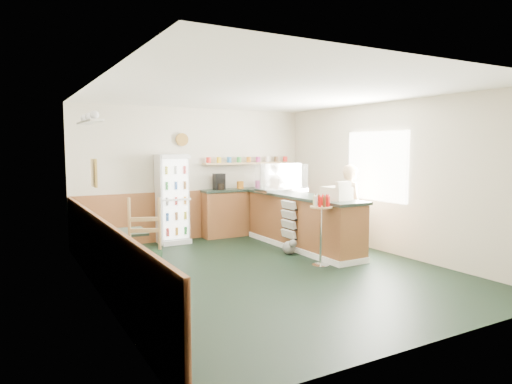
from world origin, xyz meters
TOP-DOWN VIEW (x-y plane):
  - ground at (0.00, 0.00)m, footprint 6.00×6.00m
  - room_envelope at (-0.23, 0.73)m, footprint 5.04×6.02m
  - service_counter at (1.35, 1.07)m, footprint 0.68×3.01m
  - back_counter at (1.19, 2.80)m, footprint 2.24×0.42m
  - drinks_fridge at (-0.59, 2.74)m, footprint 0.58×0.52m
  - display_case at (1.35, 1.79)m, footprint 0.97×0.51m
  - cash_register at (1.35, 0.08)m, footprint 0.47×0.48m
  - shopkeeper at (2.05, 0.51)m, footprint 0.49×0.60m
  - condiment_stand at (0.86, -0.15)m, footprint 0.36×0.36m
  - newspaper_rack at (0.99, 0.98)m, footprint 0.09×0.44m
  - cafe_table at (-2.05, 0.68)m, footprint 0.68×0.68m
  - cafe_chair at (-1.97, 0.01)m, footprint 0.59×0.59m
  - dog_doorstop at (0.87, 0.76)m, footprint 0.23×0.30m

SIDE VIEW (x-z plane):
  - ground at x=0.00m, z-range 0.00..0.00m
  - dog_doorstop at x=0.87m, z-range -0.01..0.27m
  - service_counter at x=1.35m, z-range -0.04..0.97m
  - cafe_table at x=-2.05m, z-range 0.14..0.83m
  - back_counter at x=1.19m, z-range -0.30..1.39m
  - newspaper_rack at x=0.99m, z-range 0.23..0.92m
  - cafe_chair at x=-1.97m, z-range 0.03..1.25m
  - condiment_stand at x=0.86m, z-range 0.21..1.34m
  - shopkeeper at x=2.05m, z-range 0.00..1.58m
  - drinks_fridge at x=-0.59m, z-range 0.00..1.76m
  - cash_register at x=1.35m, z-range 1.01..1.23m
  - display_case at x=1.35m, z-range 1.01..1.56m
  - room_envelope at x=-0.23m, z-range 0.16..2.88m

